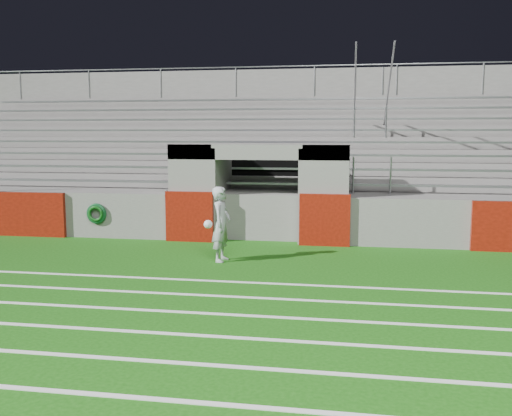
# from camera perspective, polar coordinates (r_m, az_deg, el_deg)

# --- Properties ---
(ground) EXTENTS (90.00, 90.00, 0.00)m
(ground) POSITION_cam_1_polar(r_m,az_deg,el_deg) (12.25, -2.35, -6.18)
(ground) COLOR #16510D
(ground) RESTS_ON ground
(field_markings) EXTENTS (28.00, 8.09, 0.01)m
(field_markings) POSITION_cam_1_polar(r_m,az_deg,el_deg) (7.66, -10.40, -14.81)
(field_markings) COLOR white
(field_markings) RESTS_ON ground
(stadium_structure) EXTENTS (26.00, 8.48, 5.42)m
(stadium_structure) POSITION_cam_1_polar(r_m,az_deg,el_deg) (19.82, 2.42, 3.44)
(stadium_structure) COLOR slate
(stadium_structure) RESTS_ON ground
(goalkeeper_with_ball) EXTENTS (0.61, 0.66, 1.70)m
(goalkeeper_with_ball) POSITION_cam_1_polar(r_m,az_deg,el_deg) (12.91, -3.50, -1.62)
(goalkeeper_with_ball) COLOR #AAAEB4
(goalkeeper_with_ball) RESTS_ON ground
(hose_coil) EXTENTS (0.58, 0.15, 0.58)m
(hose_coil) POSITION_cam_1_polar(r_m,az_deg,el_deg) (16.29, -15.69, -0.55)
(hose_coil) COLOR #0D441F
(hose_coil) RESTS_ON ground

